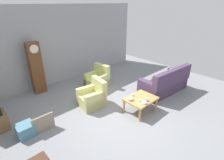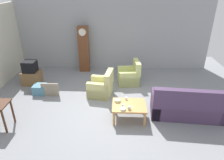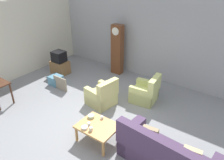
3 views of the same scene
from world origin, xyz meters
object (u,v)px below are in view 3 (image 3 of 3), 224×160
Objects in this scene: tv_stand_cabinet at (60,67)px; cup_cream_tall at (91,129)px; grandfather_clock at (117,50)px; bowl_shallow_green at (91,116)px; bowl_white_stacked at (85,127)px; framed_picture_leaning at (60,83)px; armchair_olive_near at (102,96)px; storage_box_blue at (56,80)px; cup_white_porcelain at (102,117)px; armchair_olive_far at (145,93)px; tv_crt at (59,56)px; couch_floral at (165,157)px; coffee_table_wood at (98,128)px; cup_blue_rimmed at (89,124)px.

cup_cream_tall is at bearing -32.71° from tv_stand_cabinet.
bowl_shallow_green is (1.50, -3.37, -0.48)m from grandfather_clock.
grandfather_clock is 4.16m from bowl_white_stacked.
armchair_olive_near is at bearing 4.14° from framed_picture_leaning.
storage_box_blue is 3.37m from bowl_white_stacked.
cup_cream_tall is (0.90, -1.57, 0.22)m from armchair_olive_near.
framed_picture_leaning is 2.78m from cup_white_porcelain.
armchair_olive_near is 9.42× the size of cup_cream_tall.
bowl_shallow_green is at bearing -23.75° from storage_box_blue.
tv_stand_cabinet is at bearing 149.49° from bowl_shallow_green.
armchair_olive_near reaches higher than framed_picture_leaning.
armchair_olive_near and armchair_olive_far have the same top height.
tv_crt is 1.44m from framed_picture_leaning.
cup_cream_tall is (-1.73, -0.40, 0.17)m from couch_floral.
cup_white_porcelain reaches higher than storage_box_blue.
armchair_olive_far is at bearing 78.50° from bowl_shallow_green.
bowl_white_stacked reaches higher than framed_picture_leaning.
bowl_shallow_green is (-0.26, -0.12, -0.00)m from cup_white_porcelain.
armchair_olive_near is 2.21m from storage_box_blue.
cup_cream_tall is at bearing -92.74° from coffee_table_wood.
cup_blue_rimmed is at bearing -148.32° from coffee_table_wood.
tv_crt is (-3.79, -0.19, 0.43)m from armchair_olive_far.
bowl_shallow_green reaches higher than bowl_white_stacked.
coffee_table_wood is (-1.72, -0.16, 0.05)m from couch_floral.
coffee_table_wood is at bearing -23.83° from storage_box_blue.
coffee_table_wood is 0.49× the size of grandfather_clock.
cup_cream_tall is at bearing 10.19° from bowl_white_stacked.
tv_stand_cabinet is at bearing 137.45° from framed_picture_leaning.
bowl_white_stacked is at bearing -34.32° from tv_crt.
cup_blue_rimmed is at bearing -58.82° from bowl_shallow_green.
bowl_white_stacked is (-0.01, -0.15, -0.01)m from cup_blue_rimmed.
tv_stand_cabinet is 4.37m from cup_cream_tall.
grandfather_clock is 2.91× the size of tv_stand_cabinet.
bowl_shallow_green reaches higher than coffee_table_wood.
tv_crt is at bearing 127.36° from storage_box_blue.
grandfather_clock is at bearing 59.32° from storage_box_blue.
coffee_table_wood is at bearing -174.59° from couch_floral.
couch_floral is 1.09× the size of grandfather_clock.
cup_blue_rimmed reaches higher than coffee_table_wood.
bowl_white_stacked is at bearing -65.64° from armchair_olive_near.
coffee_table_wood is at bearing -92.56° from armchair_olive_far.
grandfather_clock reaches higher than storage_box_blue.
storage_box_blue is at bearing -52.64° from tv_stand_cabinet.
coffee_table_wood is 9.83× the size of cup_cream_tall.
armchair_olive_far is 2.45m from cup_blue_rimmed.
armchair_olive_near is at bearing 119.75° from cup_cream_tall.
framed_picture_leaning is at bearing 160.30° from cup_white_porcelain.
bowl_white_stacked is at bearing -34.32° from tv_stand_cabinet.
framed_picture_leaning is 7.94× the size of cup_white_porcelain.
bowl_white_stacked is at bearing -96.35° from armchair_olive_far.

